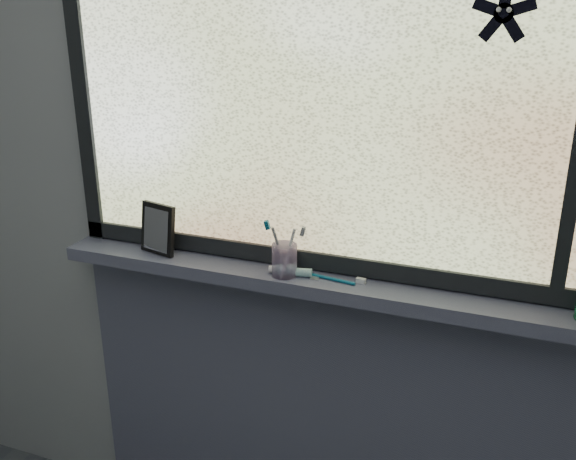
% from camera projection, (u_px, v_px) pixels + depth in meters
% --- Properties ---
extents(wall_back, '(3.00, 0.01, 2.50)m').
position_uv_depth(wall_back, '(332.00, 191.00, 1.76)').
color(wall_back, '#9EA3A8').
rests_on(wall_back, ground).
extents(windowsill, '(1.62, 0.14, 0.04)m').
position_uv_depth(windowsill, '(322.00, 284.00, 1.79)').
color(windowsill, '#52556E').
rests_on(windowsill, wall_back).
extents(sill_apron, '(1.62, 0.02, 0.98)m').
position_uv_depth(sill_apron, '(325.00, 424.00, 2.01)').
color(sill_apron, '#52556E').
rests_on(sill_apron, floor).
extents(window_pane, '(1.50, 0.01, 1.00)m').
position_uv_depth(window_pane, '(332.00, 89.00, 1.64)').
color(window_pane, silver).
rests_on(window_pane, wall_back).
extents(frame_bottom, '(1.60, 0.03, 0.05)m').
position_uv_depth(frame_bottom, '(328.00, 261.00, 1.81)').
color(frame_bottom, black).
rests_on(frame_bottom, windowsill).
extents(frame_left, '(0.05, 0.03, 1.10)m').
position_uv_depth(frame_left, '(81.00, 76.00, 1.90)').
color(frame_left, black).
rests_on(frame_left, wall_back).
extents(starfish_sticker, '(0.15, 0.02, 0.15)m').
position_uv_depth(starfish_sticker, '(504.00, 13.00, 1.44)').
color(starfish_sticker, black).
rests_on(starfish_sticker, window_pane).
extents(vanity_mirror, '(0.13, 0.09, 0.15)m').
position_uv_depth(vanity_mirror, '(158.00, 229.00, 1.92)').
color(vanity_mirror, black).
rests_on(vanity_mirror, windowsill).
extents(toothpaste_tube, '(0.18, 0.09, 0.03)m').
position_uv_depth(toothpaste_tube, '(293.00, 271.00, 1.78)').
color(toothpaste_tube, white).
rests_on(toothpaste_tube, windowsill).
extents(toothbrush_cup, '(0.08, 0.08, 0.09)m').
position_uv_depth(toothbrush_cup, '(284.00, 260.00, 1.78)').
color(toothbrush_cup, '#BC9DD0').
rests_on(toothbrush_cup, windowsill).
extents(toothbrush_lying, '(0.21, 0.05, 0.01)m').
position_uv_depth(toothbrush_lying, '(326.00, 277.00, 1.77)').
color(toothbrush_lying, '#0E5E7E').
rests_on(toothbrush_lying, windowsill).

